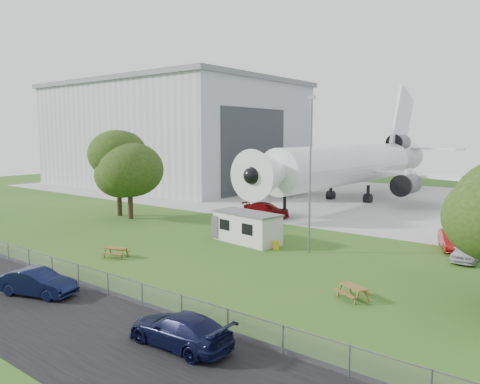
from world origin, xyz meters
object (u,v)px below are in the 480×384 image
Objects in this scene: car_centre_sedan at (37,283)px; picnic_west at (116,257)px; site_cabin at (247,227)px; airliner at (352,163)px; picnic_east at (353,299)px; hangar at (174,134)px.

picnic_west is at bearing 4.04° from car_centre_sedan.
car_centre_sedan is at bearing -94.17° from site_cabin.
site_cabin is 3.84× the size of picnic_west.
site_cabin is (4.23, -29.81, -3.96)m from airliner.
picnic_east is at bearing -64.94° from airliner.
picnic_east is (17.93, 2.68, 0.00)m from picnic_west.
picnic_east is (53.38, -37.38, -9.41)m from hangar.
picnic_east is (13.18, -7.43, -1.31)m from site_cabin.
hangar reaches higher than car_centre_sedan.
picnic_east is at bearing -10.72° from picnic_west.
car_centre_sedan is at bearing -86.53° from airliner.
picnic_west is (35.45, -40.06, -9.41)m from hangar.
picnic_west is 8.76m from car_centre_sedan.
picnic_west is at bearing -48.49° from hangar.
airliner is 41.45m from picnic_east.
airliner is 30.37m from site_cabin.
airliner is at bearing 98.08° from site_cabin.
airliner reaches higher than picnic_east.
site_cabin is 18.19m from car_centre_sedan.
hangar reaches higher than picnic_west.
car_centre_sedan is (-14.50, -10.70, 0.76)m from picnic_east.
picnic_west is at bearing -145.02° from picnic_east.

